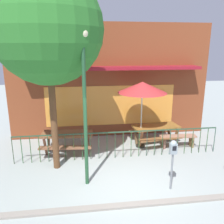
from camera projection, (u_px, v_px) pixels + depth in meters
name	position (u px, v px, depth m)	size (l,w,h in m)	color
ground	(130.00, 188.00, 6.52)	(40.00, 40.00, 0.00)	#98A39F
pub_storefront	(110.00, 81.00, 10.07)	(8.47, 1.24, 4.75)	#451B11
patio_fence_front	(119.00, 140.00, 8.17)	(7.14, 0.04, 0.97)	#274630
picnic_table_left	(67.00, 137.00, 8.57)	(1.91, 1.51, 0.79)	brown
picnic_table_right	(156.00, 130.00, 9.34)	(1.97, 1.59, 0.79)	brown
patio_umbrella	(142.00, 88.00, 8.66)	(1.82, 1.82, 2.55)	black
patio_bench	(178.00, 139.00, 9.12)	(1.41, 0.36, 0.48)	#9C6E56
parking_meter_near	(173.00, 152.00, 6.20)	(0.18, 0.17, 1.42)	slate
street_tree	(48.00, 29.00, 6.54)	(3.16, 3.16, 5.84)	brown
street_lamp	(84.00, 89.00, 6.03)	(0.28, 0.28, 4.23)	#204A2A
curb_edge	(136.00, 205.00, 5.81)	(11.85, 0.20, 0.11)	gray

